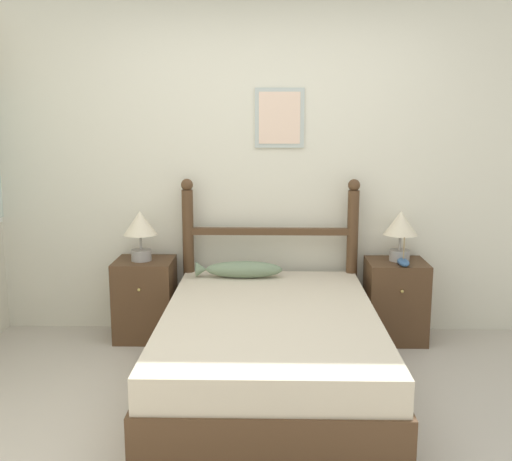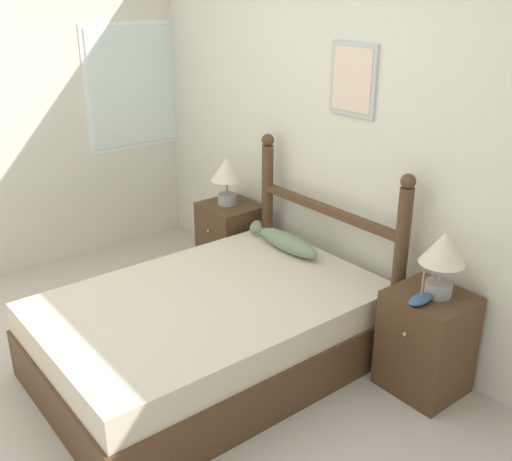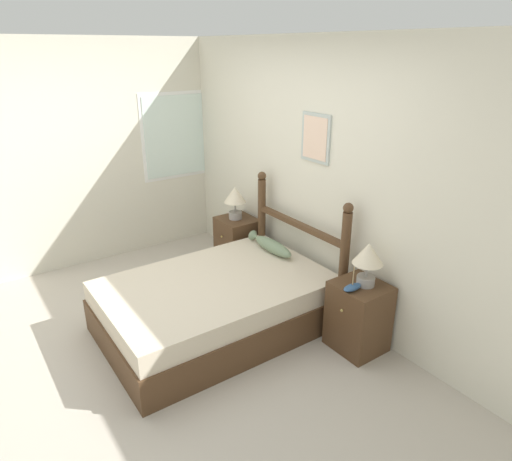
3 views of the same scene
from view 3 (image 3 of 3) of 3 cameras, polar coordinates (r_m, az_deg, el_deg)
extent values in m
plane|color=#B7AD9E|center=(4.17, -12.64, -14.39)|extent=(16.00, 16.00, 0.00)
cube|color=beige|center=(4.44, 6.94, 6.69)|extent=(6.40, 0.06, 2.55)
cube|color=#ADB7B2|center=(4.27, 7.49, 11.40)|extent=(0.37, 0.02, 0.44)
cube|color=beige|center=(4.27, 7.37, 11.38)|extent=(0.31, 0.01, 0.38)
cube|color=beige|center=(5.56, -22.52, 8.28)|extent=(0.06, 6.40, 2.55)
cube|color=white|center=(5.92, -9.83, 11.59)|extent=(0.01, 0.95, 1.07)
cube|color=silver|center=(5.92, -9.80, 11.58)|extent=(0.01, 0.87, 0.99)
cube|color=#4C331E|center=(4.29, -4.95, -10.24)|extent=(1.34, 2.01, 0.31)
cube|color=beige|center=(4.16, -5.06, -7.37)|extent=(1.30, 1.97, 0.19)
cylinder|color=#4C331E|center=(5.04, 0.71, 0.20)|extent=(0.09, 0.09, 1.13)
sphere|color=#4C331E|center=(4.85, 0.74, 6.84)|extent=(0.09, 0.09, 0.09)
cylinder|color=#4C331E|center=(4.18, 10.85, -5.06)|extent=(0.09, 0.09, 1.13)
sphere|color=#4C331E|center=(3.94, 11.47, 2.77)|extent=(0.09, 0.09, 0.09)
cube|color=#4C331E|center=(4.49, 5.40, 0.70)|extent=(1.26, 0.06, 0.05)
cube|color=#4C331E|center=(5.33, -2.33, -1.60)|extent=(0.43, 0.40, 0.61)
sphere|color=tan|center=(5.17, -4.31, -0.77)|extent=(0.02, 0.02, 0.02)
cube|color=#4C331E|center=(4.04, 12.68, -10.43)|extent=(0.43, 0.40, 0.61)
sphere|color=tan|center=(3.84, 10.67, -9.79)|extent=(0.02, 0.02, 0.02)
cylinder|color=gray|center=(5.20, -2.60, 1.93)|extent=(0.15, 0.15, 0.08)
cylinder|color=gray|center=(5.17, -2.62, 2.96)|extent=(0.02, 0.02, 0.12)
cone|color=beige|center=(5.12, -2.65, 4.51)|extent=(0.25, 0.25, 0.18)
cylinder|color=gray|center=(3.87, 13.54, -6.11)|extent=(0.15, 0.15, 0.08)
cylinder|color=gray|center=(3.83, 13.67, -4.79)|extent=(0.02, 0.02, 0.12)
cone|color=beige|center=(3.77, 13.87, -2.81)|extent=(0.25, 0.25, 0.18)
ellipsoid|color=#335684|center=(3.78, 11.96, -6.97)|extent=(0.08, 0.18, 0.05)
cylinder|color=#997F56|center=(3.74, 12.08, -5.57)|extent=(0.01, 0.01, 0.16)
ellipsoid|color=gray|center=(4.63, 2.11, -2.00)|extent=(0.57, 0.14, 0.13)
cone|color=gray|center=(4.86, -0.14, -0.75)|extent=(0.08, 0.11, 0.11)
camera|label=1|loc=(3.71, -61.34, -1.87)|focal=42.00mm
camera|label=2|loc=(0.59, -28.78, -5.29)|focal=42.00mm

